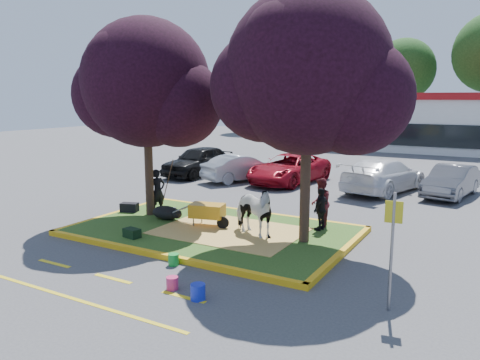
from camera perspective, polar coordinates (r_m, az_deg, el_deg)
The scene contains 32 objects.
ground at distance 14.43m, azimuth -3.34°, elevation -6.48°, with size 90.00×90.00×0.00m, color #424244.
median_island at distance 14.41m, azimuth -3.34°, elevation -6.19°, with size 8.00×5.00×0.15m, color #2A4B17.
curb_near at distance 12.43m, azimuth -9.91°, elevation -9.02°, with size 8.30×0.16×0.15m, color yellow.
curb_far at distance 16.55m, azimuth 1.55°, elevation -4.02°, with size 8.30×0.16×0.15m, color yellow.
curb_left at distance 16.91m, azimuth -15.04°, elevation -4.06°, with size 0.16×5.30×0.15m, color yellow.
curb_right at distance 12.75m, azimuth 12.41°, elevation -8.62°, with size 0.16×5.30×0.15m, color yellow.
straw_bedding at distance 14.08m, azimuth -1.28°, elevation -6.23°, with size 4.20×3.00×0.01m, color #EDC061.
tree_purple_left at distance 15.81m, azimuth -11.36°, elevation 10.80°, with size 5.06×4.20×6.51m.
tree_purple_right at distance 12.65m, azimuth 8.33°, elevation 12.02°, with size 5.30×4.40×6.82m.
fire_lane_stripe_a at distance 12.76m, azimuth -21.70°, elevation -9.44°, with size 1.10×0.12×0.01m, color yellow.
fire_lane_stripe_b at distance 11.34m, azimuth -15.22°, elevation -11.53°, with size 1.10×0.12×0.01m, color yellow.
fire_lane_stripe_c at distance 10.11m, azimuth -6.91°, elevation -13.97°, with size 1.10×0.12×0.01m, color yellow.
fire_lane_long at distance 10.60m, azimuth -19.91°, elevation -13.37°, with size 6.00×0.10×0.01m, color yellow.
retail_building at distance 39.99m, azimuth 21.85°, elevation 6.73°, with size 20.40×8.40×4.40m.
treeline at distance 49.72m, azimuth 22.99°, elevation 13.51°, with size 46.58×7.80×14.63m.
cow at distance 13.44m, azimuth 1.44°, elevation -3.77°, with size 0.80×1.76×1.48m, color white.
calf at distance 15.53m, azimuth -9.02°, elevation -3.96°, with size 1.03×0.58×0.45m, color black.
handler at distance 16.34m, azimuth -9.99°, elevation -1.36°, with size 0.55×0.36×1.52m, color black.
visitor_a at distance 14.56m, azimuth 9.77°, elevation -2.75°, with size 0.74×0.58×1.52m, color #4C151C.
visitor_b at distance 14.24m, azimuth 9.84°, elevation -3.52°, with size 0.76×0.32×1.30m, color black.
wheelbarrow at distance 14.51m, azimuth -3.98°, elevation -3.79°, with size 1.87×0.86×0.71m.
gear_bag_dark at distance 16.84m, azimuth -13.33°, elevation -3.25°, with size 0.60×0.33×0.30m, color black.
gear_bag_green at distance 13.79m, azimuth -13.04°, elevation -6.32°, with size 0.49×0.30×0.26m, color black.
sign_post at distance 9.43m, azimuth 18.07°, elevation -6.89°, with size 0.33×0.08×2.35m.
bucket_green at distance 11.85m, azimuth -8.10°, elevation -9.58°, with size 0.27×0.27×0.29m, color #16952E.
bucket_pink at distance 10.46m, azimuth -8.26°, elevation -12.34°, with size 0.26×0.26×0.28m, color #CF2E65.
bucket_blue at distance 9.91m, azimuth -5.15°, elevation -13.43°, with size 0.31×0.31×0.33m, color #182BC4.
car_black at distance 24.74m, azimuth -5.04°, elevation 2.33°, with size 1.84×4.58×1.56m, color black.
car_silver at distance 23.09m, azimuth 0.12°, elevation 1.49°, with size 1.38×3.96×1.30m, color #A3A7AB.
car_red at distance 22.70m, azimuth 6.01°, elevation 1.40°, with size 2.31×5.00×1.39m, color maroon.
car_white at distance 21.39m, azimuth 17.12°, elevation 0.58°, with size 2.07×5.09×1.48m, color white.
car_grey at distance 21.35m, azimuth 24.37°, elevation -0.12°, with size 1.38×3.97×1.31m, color #54565B.
Camera 1 is at (7.57, -11.57, 4.12)m, focal length 35.00 mm.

